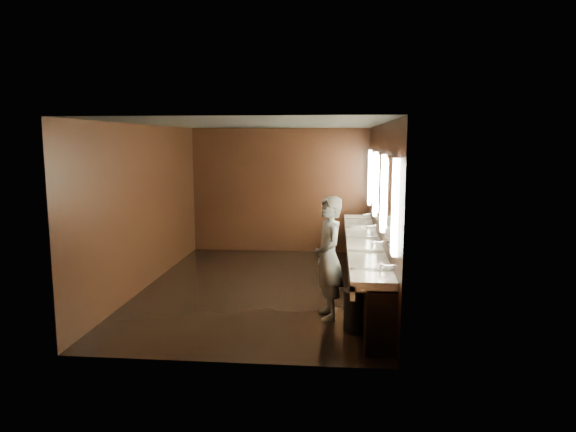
{
  "coord_description": "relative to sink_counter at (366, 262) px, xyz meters",
  "views": [
    {
      "loc": [
        1.28,
        -8.5,
        2.55
      ],
      "look_at": [
        0.47,
        0.0,
        1.27
      ],
      "focal_mm": 32.0,
      "sensor_mm": 36.0,
      "label": 1
    }
  ],
  "objects": [
    {
      "name": "floor",
      "position": [
        -1.79,
        0.0,
        -0.5
      ],
      "size": [
        6.0,
        6.0,
        0.0
      ],
      "primitive_type": "plane",
      "color": "black",
      "rests_on": "ground"
    },
    {
      "name": "trash_bin",
      "position": [
        -0.22,
        -1.87,
        -0.21
      ],
      "size": [
        0.45,
        0.45,
        0.56
      ],
      "primitive_type": "cylinder",
      "rotation": [
        0.0,
        0.0,
        0.28
      ],
      "color": "black",
      "rests_on": "floor"
    },
    {
      "name": "ceiling",
      "position": [
        -1.79,
        0.0,
        2.3
      ],
      "size": [
        4.0,
        6.0,
        0.02
      ],
      "primitive_type": "cube",
      "color": "#2D2D2B",
      "rests_on": "wall_back"
    },
    {
      "name": "wall_back",
      "position": [
        -1.79,
        3.0,
        0.9
      ],
      "size": [
        4.0,
        0.02,
        2.8
      ],
      "primitive_type": "cube",
      "color": "black",
      "rests_on": "floor"
    },
    {
      "name": "wall_front",
      "position": [
        -1.79,
        -3.0,
        0.9
      ],
      "size": [
        4.0,
        0.02,
        2.8
      ],
      "primitive_type": "cube",
      "color": "black",
      "rests_on": "floor"
    },
    {
      "name": "wall_right",
      "position": [
        0.21,
        0.0,
        0.9
      ],
      "size": [
        0.02,
        6.0,
        2.8
      ],
      "primitive_type": "cube",
      "color": "black",
      "rests_on": "floor"
    },
    {
      "name": "person",
      "position": [
        -0.62,
        -1.35,
        0.38
      ],
      "size": [
        0.57,
        0.73,
        1.76
      ],
      "primitive_type": "imported",
      "rotation": [
        0.0,
        0.0,
        -1.32
      ],
      "color": "#80A1BF",
      "rests_on": "floor"
    },
    {
      "name": "wall_left",
      "position": [
        -3.79,
        0.0,
        0.9
      ],
      "size": [
        0.02,
        6.0,
        2.8
      ],
      "primitive_type": "cube",
      "color": "black",
      "rests_on": "floor"
    },
    {
      "name": "sink_counter",
      "position": [
        0.0,
        0.0,
        0.0
      ],
      "size": [
        0.55,
        5.4,
        1.01
      ],
      "color": "black",
      "rests_on": "floor"
    },
    {
      "name": "mirror_band",
      "position": [
        0.19,
        -0.0,
        1.25
      ],
      "size": [
        0.06,
        5.03,
        1.15
      ],
      "color": "#FAF1C7",
      "rests_on": "wall_right"
    }
  ]
}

